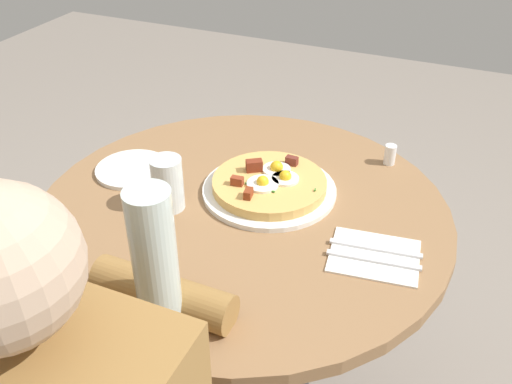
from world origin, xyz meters
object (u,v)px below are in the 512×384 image
(pizza_plate, at_px, (269,190))
(knife, at_px, (376,248))
(bread_plate, at_px, (133,169))
(water_glass, at_px, (168,184))
(salt_shaker, at_px, (390,155))
(fork, at_px, (374,260))
(water_bottle, at_px, (155,263))
(dining_table, at_px, (243,266))
(breakfast_pizza, at_px, (269,183))

(pizza_plate, xyz_separation_m, knife, (0.27, -0.11, 0.00))
(bread_plate, bearing_deg, water_glass, -30.54)
(pizza_plate, bearing_deg, salt_shaker, 46.73)
(fork, xyz_separation_m, water_bottle, (-0.29, -0.30, 0.13))
(dining_table, distance_m, knife, 0.35)
(bread_plate, distance_m, water_bottle, 0.53)
(pizza_plate, relative_size, salt_shaker, 6.09)
(knife, xyz_separation_m, water_glass, (-0.45, -0.03, 0.05))
(dining_table, xyz_separation_m, water_glass, (-0.15, -0.06, 0.23))
(dining_table, xyz_separation_m, breakfast_pizza, (0.03, 0.08, 0.20))
(dining_table, distance_m, water_glass, 0.28)
(bread_plate, bearing_deg, pizza_plate, 7.75)
(pizza_plate, xyz_separation_m, salt_shaker, (0.22, 0.23, 0.02))
(pizza_plate, height_order, bread_plate, pizza_plate)
(fork, distance_m, salt_shaker, 0.38)
(bread_plate, bearing_deg, fork, -9.16)
(fork, bearing_deg, dining_table, 160.05)
(bread_plate, distance_m, fork, 0.62)
(pizza_plate, bearing_deg, dining_table, -112.71)
(pizza_plate, height_order, breakfast_pizza, breakfast_pizza)
(breakfast_pizza, height_order, fork, breakfast_pizza)
(pizza_plate, relative_size, water_bottle, 1.13)
(pizza_plate, bearing_deg, bread_plate, -172.25)
(pizza_plate, relative_size, water_glass, 2.52)
(bread_plate, height_order, water_bottle, water_bottle)
(water_bottle, bearing_deg, knife, 49.56)
(fork, height_order, knife, same)
(water_bottle, height_order, salt_shaker, water_bottle)
(bread_plate, bearing_deg, breakfast_pizza, 7.91)
(fork, height_order, salt_shaker, salt_shaker)
(breakfast_pizza, bearing_deg, knife, -22.04)
(fork, height_order, water_glass, water_glass)
(dining_table, height_order, breakfast_pizza, breakfast_pizza)
(breakfast_pizza, bearing_deg, bread_plate, -172.09)
(pizza_plate, distance_m, knife, 0.29)
(dining_table, bearing_deg, knife, -5.97)
(salt_shaker, bearing_deg, bread_plate, -153.27)
(water_bottle, distance_m, salt_shaker, 0.72)
(dining_table, relative_size, bread_plate, 5.15)
(water_glass, distance_m, water_bottle, 0.35)
(bread_plate, distance_m, salt_shaker, 0.62)
(knife, bearing_deg, water_glass, 176.32)
(pizza_plate, xyz_separation_m, breakfast_pizza, (-0.00, 0.00, 0.02))
(bread_plate, xyz_separation_m, water_glass, (0.16, -0.09, 0.05))
(breakfast_pizza, bearing_deg, water_bottle, -91.61)
(dining_table, height_order, knife, knife)
(bread_plate, bearing_deg, water_bottle, -50.63)
(pizza_plate, bearing_deg, fork, -27.68)
(water_glass, height_order, salt_shaker, water_glass)
(bread_plate, distance_m, water_glass, 0.19)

